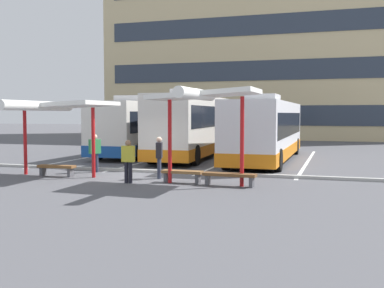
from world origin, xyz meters
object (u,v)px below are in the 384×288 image
Objects in this scene: waiting_shelter_0 at (54,107)px; waiting_shelter_1 at (203,97)px; coach_bus_0 at (143,128)px; bench_1 at (182,174)px; bench_2 at (229,176)px; coach_bus_2 at (267,131)px; bench_0 at (57,168)px; coach_bus_1 at (195,126)px; waiting_passenger_2 at (95,151)px; waiting_passenger_0 at (128,159)px; waiting_passenger_1 at (159,155)px.

waiting_shelter_1 is at bearing -4.19° from waiting_shelter_0.
coach_bus_0 is 11.89m from bench_1.
waiting_shelter_1 is at bearing -24.22° from bench_1.
waiting_shelter_1 is 2.17× the size of bench_2.
bench_2 is (0.90, 0.17, -2.72)m from waiting_shelter_1.
coach_bus_2 is at bearing -10.03° from coach_bus_0.
coach_bus_0 is 6.55× the size of bench_0.
coach_bus_1 is (3.46, -0.43, 0.16)m from coach_bus_0.
coach_bus_0 reaches higher than bench_0.
coach_bus_2 is at bearing 48.69° from waiting_passenger_2.
bench_1 is 0.93× the size of waiting_passenger_2.
coach_bus_0 reaches higher than waiting_passenger_0.
coach_bus_2 is 2.58× the size of waiting_shelter_0.
coach_bus_0 is at bearing 116.78° from waiting_passenger_1.
bench_0 is 0.96× the size of waiting_passenger_1.
coach_bus_2 is 8.10× the size of bench_1.
waiting_passenger_0 is at bearing -12.69° from bench_0.
coach_bus_2 is 9.17m from bench_2.
waiting_shelter_0 is at bearing -90.00° from bench_0.
bench_1 is (2.50, -9.78, -1.48)m from coach_bus_1.
coach_bus_2 is 8.58m from waiting_passenger_1.
waiting_passenger_2 reaches higher than bench_1.
bench_0 is 7.16m from bench_2.
waiting_shelter_1 is at bearing -5.17° from bench_0.
coach_bus_1 reaches higher than waiting_passenger_2.
waiting_shelter_0 is 3.14× the size of bench_1.
coach_bus_1 reaches higher than waiting_passenger_0.
waiting_passenger_2 is at bearing 63.56° from waiting_shelter_0.
waiting_shelter_1 reaches higher than bench_1.
coach_bus_1 is 10.99m from bench_2.
coach_bus_1 reaches higher than waiting_passenger_1.
waiting_shelter_0 is 4.03m from waiting_passenger_0.
waiting_shelter_1 is 6.19m from waiting_passenger_2.
waiting_passenger_1 reaches higher than waiting_passenger_0.
bench_2 is (0.06, -9.09, -1.27)m from coach_bus_2.
waiting_passenger_1 is (-2.95, -8.03, -0.68)m from coach_bus_2.
waiting_shelter_1 is 3.24m from waiting_passenger_1.
bench_0 and bench_2 have the same top height.
waiting_shelter_0 is at bearing -128.85° from coach_bus_2.
coach_bus_2 reaches higher than waiting_shelter_1.
waiting_shelter_1 is at bearing -95.21° from coach_bus_2.
bench_0 is at bearing 174.83° from waiting_shelter_1.
waiting_shelter_0 is at bearing 179.44° from bench_1.
waiting_passenger_1 is at bearing -63.22° from coach_bus_0.
coach_bus_1 is 7.69× the size of bench_0.
waiting_passenger_0 is (-1.84, -0.63, 0.56)m from bench_1.
waiting_shelter_1 reaches higher than bench_0.
waiting_shelter_0 is 3.07× the size of bench_0.
bench_1 is (5.95, -10.21, -1.32)m from coach_bus_0.
waiting_passenger_0 is at bearing -69.22° from coach_bus_0.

